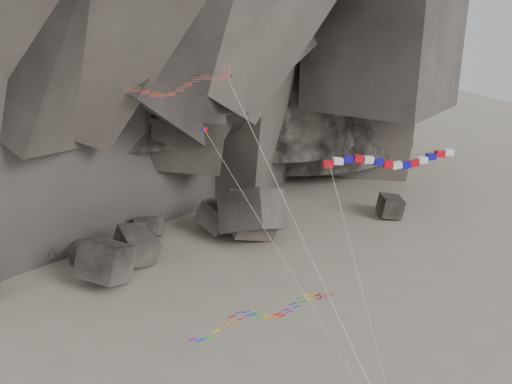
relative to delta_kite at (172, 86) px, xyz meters
name	(u,v)px	position (x,y,z in m)	size (l,w,h in m)	color
boulder_field	(200,236)	(11.38, 28.22, -27.07)	(67.23, 18.00, 9.97)	#47423F
delta_kite	(172,86)	(0.00, 0.00, 0.00)	(16.36, 17.40, 29.39)	red
banner_kite	(391,161)	(17.79, -5.09, -7.03)	(11.79, 13.76, 21.37)	red
parafoil_kite	(257,315)	(4.82, -5.30, -18.94)	(14.69, 12.39, 9.36)	#D4C30B
pennant_kite	(262,224)	(5.45, -4.84, -10.83)	(10.00, 17.18, 24.06)	red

